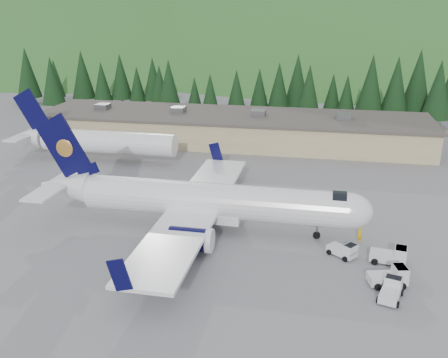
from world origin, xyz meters
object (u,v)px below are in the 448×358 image
baggage_tug_c (391,290)px  baggage_tug_a (391,277)px  terminal_building (231,128)px  airliner (204,201)px  ramp_worker (360,234)px  baggage_tug_b (344,250)px  second_airliner (92,141)px  baggage_tug_d (391,256)px

baggage_tug_c → baggage_tug_a: bearing=11.7°
baggage_tug_a → terminal_building: (-23.27, 46.29, 1.81)m
airliner → ramp_worker: (17.09, 0.10, -2.55)m
baggage_tug_b → ramp_worker: bearing=102.8°
airliner → ramp_worker: size_ratio=23.06×
baggage_tug_b → ramp_worker: ramp_worker is taller
baggage_tug_a → baggage_tug_c: 2.23m
baggage_tug_c → terminal_building: bearing=42.3°
second_airliner → baggage_tug_b: (39.20, -25.69, -2.63)m
baggage_tug_b → terminal_building: (-19.28, 41.69, 1.93)m
baggage_tug_c → ramp_worker: (-2.08, 10.62, 0.10)m
ramp_worker → second_airliner: bearing=-62.3°
baggage_tug_b → baggage_tug_c: baggage_tug_c is taller
baggage_tug_c → terminal_building: terminal_building is taller
ramp_worker → baggage_tug_b: bearing=31.7°
second_airliner → baggage_tug_a: second_airliner is taller
baggage_tug_c → ramp_worker: bearing=27.9°
baggage_tug_b → terminal_building: 45.98m
ramp_worker → baggage_tug_d: bearing=89.0°
baggage_tug_d → airliner: bearing=177.8°
baggage_tug_b → baggage_tug_c: size_ratio=0.96×
terminal_building → airliner: bearing=-84.1°
ramp_worker → terminal_building: bearing=-95.2°
baggage_tug_b → baggage_tug_c: bearing=-24.0°
second_airliner → airliner: bearing=-42.7°
baggage_tug_d → baggage_tug_a: bearing=-87.6°
airliner → baggage_tug_d: airliner is taller
airliner → baggage_tug_c: size_ratio=11.33×
airliner → baggage_tug_d: 20.49m
baggage_tug_d → ramp_worker: baggage_tug_d is taller
baggage_tug_a → baggage_tug_b: 6.09m
second_airliner → baggage_tug_a: bearing=-35.1°
airliner → second_airliner: (-23.81, 21.99, -0.05)m
baggage_tug_b → ramp_worker: size_ratio=1.95×
baggage_tug_a → terminal_building: bearing=102.6°
baggage_tug_c → terminal_building: (-23.07, 48.51, 1.90)m
terminal_building → ramp_worker: size_ratio=43.06×
baggage_tug_b → baggage_tug_a: bearing=-12.1°
terminal_building → baggage_tug_d: (23.79, -42.17, -1.80)m
second_airliner → ramp_worker: (40.90, -21.89, -2.50)m
second_airliner → terminal_building: 25.55m
baggage_tug_b → baggage_tug_d: (4.51, -0.48, 0.12)m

